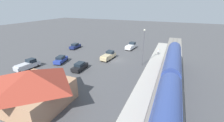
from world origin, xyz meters
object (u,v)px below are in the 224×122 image
(pickup_silver, at_px, (28,65))
(pickup_white, at_px, (131,46))
(sedan_blue, at_px, (61,59))
(sedan_black, at_px, (80,66))
(pickup_tan, at_px, (108,56))
(light_pole_near_platform, at_px, (144,44))
(station_building, at_px, (33,87))
(pedestrian_on_platform, at_px, (158,51))
(sedan_navy, at_px, (75,46))

(pickup_silver, relative_size, pickup_white, 0.99)
(pickup_silver, xyz_separation_m, sedan_blue, (-4.23, -6.07, -0.15))
(sedan_black, relative_size, sedan_blue, 0.95)
(pickup_silver, bearing_deg, pickup_tan, -137.60)
(sedan_blue, relative_size, light_pole_near_platform, 0.55)
(sedan_blue, height_order, light_pole_near_platform, light_pole_near_platform)
(sedan_black, height_order, light_pole_near_platform, light_pole_near_platform)
(pickup_tan, height_order, light_pole_near_platform, light_pole_near_platform)
(station_building, distance_m, pedestrian_on_platform, 33.43)
(pedestrian_on_platform, bearing_deg, sedan_navy, 7.58)
(sedan_black, relative_size, pickup_white, 0.81)
(pickup_silver, height_order, pickup_tan, same)
(sedan_blue, distance_m, sedan_navy, 12.86)
(sedan_blue, relative_size, pickup_white, 0.86)
(sedan_navy, bearing_deg, pickup_white, -158.55)
(station_building, height_order, sedan_black, station_building)
(pickup_tan, relative_size, light_pole_near_platform, 0.64)
(pickup_silver, relative_size, sedan_navy, 1.22)
(pedestrian_on_platform, xyz_separation_m, pickup_white, (9.04, -3.33, -0.25))
(pickup_tan, relative_size, pickup_white, 0.99)
(station_building, distance_m, pickup_tan, 21.97)
(sedan_black, relative_size, light_pole_near_platform, 0.52)
(pedestrian_on_platform, height_order, sedan_navy, pedestrian_on_platform)
(pedestrian_on_platform, relative_size, sedan_black, 0.37)
(sedan_black, bearing_deg, pickup_white, -106.00)
(station_building, distance_m, pickup_white, 34.10)
(pickup_tan, bearing_deg, pickup_silver, 42.40)
(pickup_white, xyz_separation_m, sedan_navy, (17.45, 6.86, -0.15))
(light_pole_near_platform, bearing_deg, sedan_black, 34.40)
(pedestrian_on_platform, height_order, sedan_blue, pedestrian_on_platform)
(sedan_black, distance_m, sedan_navy, 18.05)
(pickup_tan, xyz_separation_m, light_pole_near_platform, (-9.24, 0.44, 4.38))
(sedan_black, bearing_deg, station_building, 94.91)
(pickup_tan, height_order, sedan_navy, pickup_tan)
(pickup_white, bearing_deg, pickup_tan, 76.38)
(station_building, xyz_separation_m, pickup_silver, (12.38, -8.71, -1.89))
(sedan_navy, bearing_deg, station_building, 115.16)
(station_building, distance_m, sedan_black, 13.14)
(light_pole_near_platform, bearing_deg, pickup_tan, -2.73)
(pickup_tan, height_order, sedan_blue, pickup_tan)
(light_pole_near_platform, bearing_deg, sedan_blue, 18.78)
(station_building, relative_size, sedan_navy, 2.19)
(station_building, distance_m, sedan_navy, 29.73)
(pickup_white, relative_size, sedan_navy, 1.23)
(pedestrian_on_platform, relative_size, pickup_white, 0.30)
(station_building, relative_size, pickup_silver, 1.80)
(pickup_silver, height_order, light_pole_near_platform, light_pole_near_platform)
(pickup_silver, bearing_deg, sedan_blue, -124.84)
(station_building, distance_m, light_pole_near_platform, 24.25)
(sedan_blue, height_order, sedan_navy, same)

